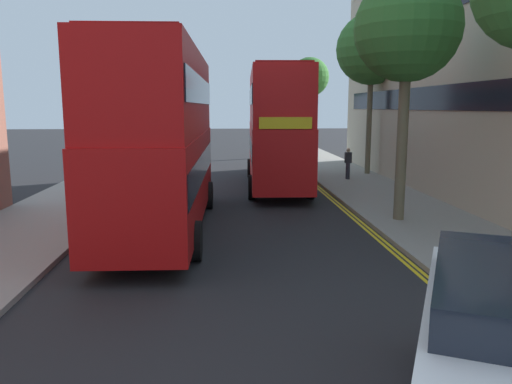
{
  "coord_description": "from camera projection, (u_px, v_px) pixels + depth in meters",
  "views": [
    {
      "loc": [
        -0.31,
        -1.2,
        3.89
      ],
      "look_at": [
        0.5,
        11.0,
        1.8
      ],
      "focal_mm": 35.01,
      "sensor_mm": 36.0,
      "label": 1
    }
  ],
  "objects": [
    {
      "name": "kerb_line_outer",
      "position": [
        372.0,
        230.0,
        15.91
      ],
      "size": [
        0.1,
        56.0,
        0.01
      ],
      "primitive_type": "cube",
      "color": "yellow",
      "rests_on": "ground"
    },
    {
      "name": "kerb_line_inner",
      "position": [
        367.0,
        230.0,
        15.9
      ],
      "size": [
        0.1,
        56.0,
        0.01
      ],
      "primitive_type": "cube",
      "color": "yellow",
      "rests_on": "ground"
    },
    {
      "name": "taxi_minivan",
      "position": [
        512.0,
        367.0,
        5.48
      ],
      "size": [
        3.75,
        5.15,
        2.12
      ],
      "color": "white",
      "rests_on": "ground"
    },
    {
      "name": "street_tree_mid",
      "position": [
        310.0,
        78.0,
        39.61
      ],
      "size": [
        3.08,
        3.08,
        7.64
      ],
      "color": "#6B6047",
      "rests_on": "sidewalk_right"
    },
    {
      "name": "double_decker_bus_away",
      "position": [
        162.0,
        135.0,
        15.52
      ],
      "size": [
        2.98,
        10.86,
        5.64
      ],
      "color": "#B20F0F",
      "rests_on": "ground"
    },
    {
      "name": "double_decker_bus_oncoming",
      "position": [
        277.0,
        125.0,
        24.11
      ],
      "size": [
        3.14,
        10.9,
        5.64
      ],
      "color": "red",
      "rests_on": "ground"
    },
    {
      "name": "pedestrian_far",
      "position": [
        348.0,
        163.0,
        26.14
      ],
      "size": [
        0.34,
        0.22,
        1.62
      ],
      "color": "#2D2D38",
      "rests_on": "sidewalk_right"
    },
    {
      "name": "street_tree_near",
      "position": [
        408.0,
        30.0,
        15.86
      ],
      "size": [
        3.4,
        3.4,
        7.93
      ],
      "color": "#6B6047",
      "rests_on": "sidewalk_right"
    },
    {
      "name": "sidewalk_left",
      "position": [
        44.0,
        219.0,
        17.16
      ],
      "size": [
        4.0,
        80.0,
        0.14
      ],
      "primitive_type": "cube",
      "color": "gray",
      "rests_on": "ground"
    },
    {
      "name": "sidewalk_right",
      "position": [
        412.0,
        214.0,
        18.01
      ],
      "size": [
        4.0,
        80.0,
        0.14
      ],
      "primitive_type": "cube",
      "color": "gray",
      "rests_on": "ground"
    },
    {
      "name": "street_tree_distant",
      "position": [
        372.0,
        50.0,
        27.37
      ],
      "size": [
        3.89,
        3.89,
        8.83
      ],
      "color": "#6B6047",
      "rests_on": "sidewalk_right"
    }
  ]
}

